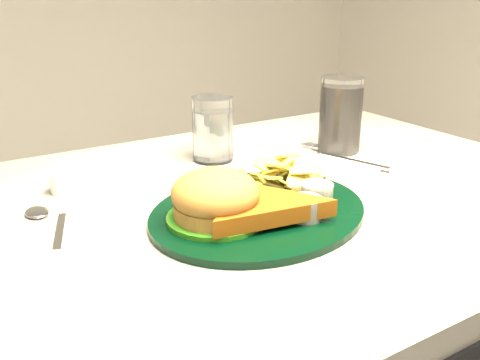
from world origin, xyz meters
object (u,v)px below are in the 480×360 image
Objects in this scene: cola_glass at (340,116)px; fork_napkin at (350,160)px; dinner_plate at (259,191)px; water_glass at (213,129)px.

cola_glass is 0.09m from fork_napkin.
water_glass is at bearing 58.64° from dinner_plate.
water_glass is at bearing 157.68° from cola_glass.
fork_napkin is (0.28, 0.11, -0.03)m from dinner_plate.
dinner_plate is at bearing -177.04° from fork_napkin.
cola_glass is (0.24, -0.10, 0.02)m from water_glass.
cola_glass reaches higher than water_glass.
dinner_plate is 2.83× the size of water_glass.
water_glass is 0.26m from cola_glass.
fork_napkin is at bearing 5.01° from dinner_plate.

